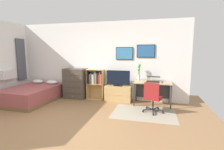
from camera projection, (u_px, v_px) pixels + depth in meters
ground_plane at (65, 125)px, 3.85m from camera, size 7.20×7.20×0.00m
wall_back_with_posters at (99, 61)px, 5.99m from camera, size 6.12×0.09×2.70m
area_rug at (144, 113)px, 4.60m from camera, size 1.70×1.20×0.01m
bed at (32, 94)px, 5.68m from camera, size 1.46×1.94×0.62m
dresser at (75, 83)px, 6.04m from camera, size 0.80×0.46×1.07m
bookshelf at (95, 81)px, 5.90m from camera, size 0.60×0.30×1.06m
tv_stand at (118, 93)px, 5.70m from camera, size 0.89×0.41×0.53m
television at (118, 78)px, 5.61m from camera, size 0.78×0.16×0.52m
desk at (153, 85)px, 5.34m from camera, size 1.14×0.65×0.74m
office_chair at (152, 97)px, 4.56m from camera, size 0.58×0.57×0.86m
laptop at (153, 79)px, 5.29m from camera, size 0.43×0.46×0.17m
computer_mouse at (162, 82)px, 5.09m from camera, size 0.06×0.10×0.03m
bamboo_vase at (139, 72)px, 5.51m from camera, size 0.10×0.10×0.53m
wine_glass at (142, 77)px, 5.28m from camera, size 0.07×0.07×0.18m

